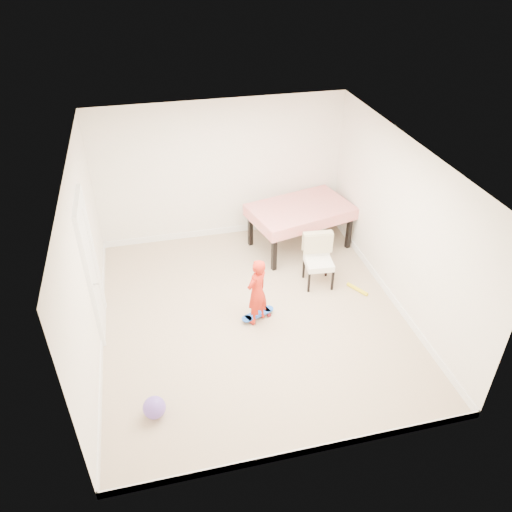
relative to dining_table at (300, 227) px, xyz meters
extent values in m
plane|color=tan|center=(-1.28, -1.72, -0.41)|extent=(5.00, 5.00, 0.00)
cube|color=silver|center=(-1.28, -1.72, 2.17)|extent=(4.50, 5.00, 0.04)
cube|color=white|center=(-1.28, 0.76, 0.89)|extent=(4.50, 0.04, 2.60)
cube|color=white|center=(-1.28, -4.20, 0.89)|extent=(4.50, 0.04, 2.60)
cube|color=white|center=(-3.51, -1.72, 0.89)|extent=(0.04, 5.00, 2.60)
cube|color=white|center=(0.95, -1.72, 0.89)|extent=(0.04, 5.00, 2.60)
cube|color=white|center=(-3.50, -1.42, 0.61)|extent=(0.11, 0.94, 2.11)
cube|color=white|center=(-1.28, 0.77, -0.35)|extent=(4.50, 0.02, 0.12)
cube|color=white|center=(-1.28, -4.21, -0.35)|extent=(4.50, 0.02, 0.12)
cube|color=white|center=(-3.52, -1.72, -0.35)|extent=(0.02, 5.00, 0.12)
cube|color=white|center=(0.96, -1.72, -0.35)|extent=(0.02, 5.00, 0.12)
imported|color=red|center=(-1.25, -1.88, 0.13)|extent=(0.47, 0.44, 1.08)
sphere|color=#6F4FBF|center=(-2.86, -3.27, -0.27)|extent=(0.28, 0.28, 0.28)
cylinder|color=yellow|center=(0.53, -1.53, -0.38)|extent=(0.25, 0.38, 0.06)
camera|label=1|loc=(-2.58, -7.43, 4.63)|focal=35.00mm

